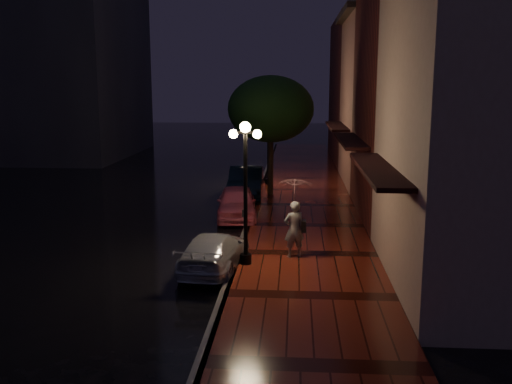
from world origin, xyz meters
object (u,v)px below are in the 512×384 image
at_px(woman_with_umbrella, 294,205).
at_px(parking_meter, 244,226).
at_px(streetlamp_near, 245,185).
at_px(navy_car, 246,182).
at_px(street_tree, 271,111).
at_px(pink_car, 237,203).
at_px(streetlamp_far, 268,139).
at_px(silver_car, 214,251).

relative_size(woman_with_umbrella, parking_meter, 1.82).
distance_m(streetlamp_near, navy_car, 11.26).
distance_m(street_tree, parking_meter, 10.20).
distance_m(streetlamp_near, street_tree, 11.12).
bearing_deg(woman_with_umbrella, navy_car, -97.07).
bearing_deg(navy_car, pink_car, -91.85).
relative_size(streetlamp_far, silver_car, 1.10).
bearing_deg(parking_meter, pink_car, 113.89).
xyz_separation_m(streetlamp_near, streetlamp_far, (0.00, 14.00, 0.00)).
bearing_deg(street_tree, silver_car, -96.18).
bearing_deg(pink_car, woman_with_umbrella, -72.81).
relative_size(navy_car, parking_meter, 3.34).
distance_m(navy_car, silver_car, 11.25).
distance_m(street_tree, pink_car, 5.87).
height_order(street_tree, pink_car, street_tree).
relative_size(navy_car, woman_with_umbrella, 1.83).
bearing_deg(navy_car, woman_with_umbrella, -78.63).
relative_size(streetlamp_far, pink_car, 1.09).
distance_m(woman_with_umbrella, parking_meter, 1.89).
distance_m(navy_car, woman_with_umbrella, 10.59).
xyz_separation_m(streetlamp_near, navy_car, (-0.95, 11.07, -1.84)).
bearing_deg(streetlamp_near, silver_car, -169.35).
bearing_deg(street_tree, streetlamp_near, -91.35).
bearing_deg(streetlamp_near, woman_with_umbrella, 29.14).
relative_size(silver_car, parking_meter, 2.83).
height_order(street_tree, parking_meter, street_tree).
xyz_separation_m(street_tree, pink_car, (-1.21, -4.50, -3.57)).
height_order(street_tree, woman_with_umbrella, street_tree).
bearing_deg(streetlamp_near, navy_car, 94.90).
distance_m(streetlamp_near, pink_car, 6.84).
height_order(streetlamp_near, silver_car, streetlamp_near).
height_order(streetlamp_near, streetlamp_far, same).
height_order(streetlamp_near, woman_with_umbrella, streetlamp_near).
relative_size(streetlamp_near, streetlamp_far, 1.00).
xyz_separation_m(street_tree, woman_with_umbrella, (1.20, -10.18, -2.43)).
distance_m(pink_car, navy_car, 4.58).
relative_size(pink_car, woman_with_umbrella, 1.56).
bearing_deg(navy_car, streetlamp_near, -86.94).
relative_size(street_tree, navy_car, 1.26).
bearing_deg(street_tree, navy_car, 176.20).
xyz_separation_m(street_tree, navy_car, (-1.21, 0.08, -3.48)).
distance_m(streetlamp_near, streetlamp_far, 14.00).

